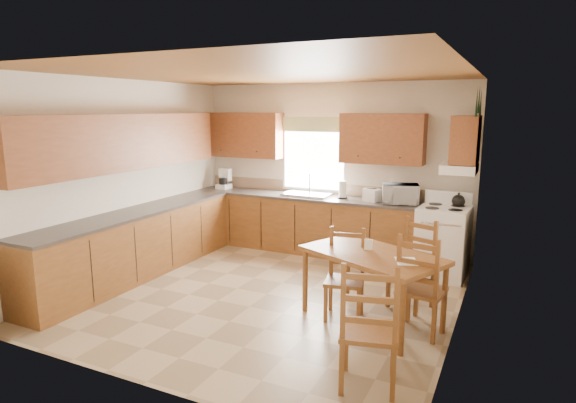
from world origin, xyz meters
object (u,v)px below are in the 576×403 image
at_px(stove, 443,243).
at_px(chair_near_right, 422,284).
at_px(chair_near_left, 370,324).
at_px(chair_far_left, 412,265).
at_px(dining_table, 371,288).
at_px(microwave, 400,194).
at_px(chair_far_right, 345,275).

distance_m(stove, chair_near_right, 1.88).
xyz_separation_m(chair_near_left, chair_far_left, (-0.02, 1.81, -0.04)).
bearing_deg(dining_table, microwave, 119.34).
bearing_deg(dining_table, chair_near_left, -50.84).
distance_m(stove, dining_table, 1.91).
bearing_deg(microwave, dining_table, -101.15).
height_order(dining_table, chair_near_left, chair_near_left).
xyz_separation_m(dining_table, chair_near_left, (0.33, -1.22, 0.17)).
distance_m(dining_table, chair_near_left, 1.27).
height_order(dining_table, chair_far_right, chair_far_right).
bearing_deg(chair_near_right, chair_far_left, -62.07).
bearing_deg(chair_near_left, microwave, -94.41).
bearing_deg(stove, chair_far_left, -94.09).
distance_m(stove, chair_far_left, 1.28).
bearing_deg(chair_near_right, stove, -80.96).
relative_size(stove, chair_near_left, 0.86).
distance_m(chair_far_left, chair_far_right, 0.86).
height_order(dining_table, chair_far_left, chair_far_left).
xyz_separation_m(microwave, chair_near_right, (0.74, -2.19, -0.53)).
xyz_separation_m(stove, dining_table, (-0.49, -1.85, -0.09)).
relative_size(dining_table, chair_far_right, 1.48).
distance_m(microwave, chair_near_left, 3.46).
relative_size(dining_table, chair_near_left, 1.31).
bearing_deg(chair_far_right, chair_far_left, 34.39).
bearing_deg(chair_near_right, dining_table, 4.42).
xyz_separation_m(dining_table, chair_far_left, (0.31, 0.59, 0.12)).
relative_size(stove, dining_table, 0.66).
distance_m(microwave, dining_table, 2.27).
relative_size(microwave, dining_table, 0.33).
distance_m(chair_near_left, chair_far_left, 1.81).
height_order(chair_near_left, chair_far_left, chair_near_left).
relative_size(dining_table, chair_far_left, 1.42).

